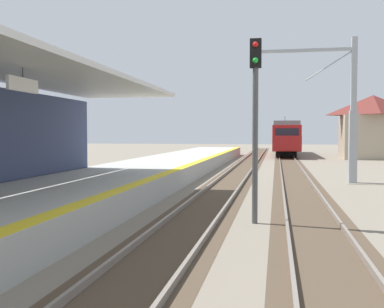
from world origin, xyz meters
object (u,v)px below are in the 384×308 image
Objects in this scene: catenary_pylon_far_side at (347,113)px; distant_trackside_house at (373,126)px; rail_signal_post at (255,111)px; approaching_train at (285,137)px.

catenary_pylon_far_side is 1.14× the size of distant_trackside_house.
rail_signal_post is 0.69× the size of catenary_pylon_far_side.
rail_signal_post is 0.79× the size of distant_trackside_house.
rail_signal_post is (-1.62, -42.45, 1.02)m from approaching_train.
approaching_train is 11.12m from distant_trackside_house.
catenary_pylon_far_side is 24.35m from distant_trackside_house.
catenary_pylon_far_side is at bearing -85.23° from approaching_train.
approaching_train is 3.77× the size of rail_signal_post.
approaching_train is at bearing 87.82° from rail_signal_post.
distant_trackside_house is at bearing 74.09° from rail_signal_post.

